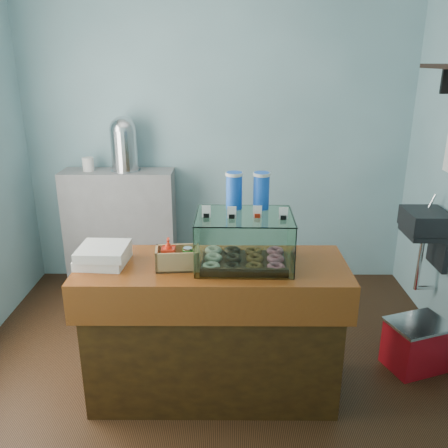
{
  "coord_description": "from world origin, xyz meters",
  "views": [
    {
      "loc": [
        0.08,
        -2.82,
        2.06
      ],
      "look_at": [
        0.07,
        -0.15,
        1.12
      ],
      "focal_mm": 38.0,
      "sensor_mm": 36.0,
      "label": 1
    }
  ],
  "objects_px": {
    "counter": "(213,329)",
    "display_case": "(245,235)",
    "red_cooler": "(416,345)",
    "coffee_urn": "(124,143)"
  },
  "relations": [
    {
      "from": "counter",
      "to": "display_case",
      "type": "xyz_separation_m",
      "value": [
        0.19,
        0.03,
        0.62
      ]
    },
    {
      "from": "red_cooler",
      "to": "counter",
      "type": "bearing_deg",
      "value": 170.85
    },
    {
      "from": "coffee_urn",
      "to": "red_cooler",
      "type": "xyz_separation_m",
      "value": [
        2.22,
        -1.31,
        -1.18
      ]
    },
    {
      "from": "red_cooler",
      "to": "display_case",
      "type": "bearing_deg",
      "value": 171.02
    },
    {
      "from": "display_case",
      "to": "red_cooler",
      "type": "distance_m",
      "value": 1.53
    },
    {
      "from": "display_case",
      "to": "coffee_urn",
      "type": "height_order",
      "value": "coffee_urn"
    },
    {
      "from": "counter",
      "to": "red_cooler",
      "type": "distance_m",
      "value": 1.45
    },
    {
      "from": "counter",
      "to": "red_cooler",
      "type": "height_order",
      "value": "counter"
    },
    {
      "from": "counter",
      "to": "display_case",
      "type": "bearing_deg",
      "value": 9.37
    },
    {
      "from": "display_case",
      "to": "red_cooler",
      "type": "height_order",
      "value": "display_case"
    }
  ]
}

